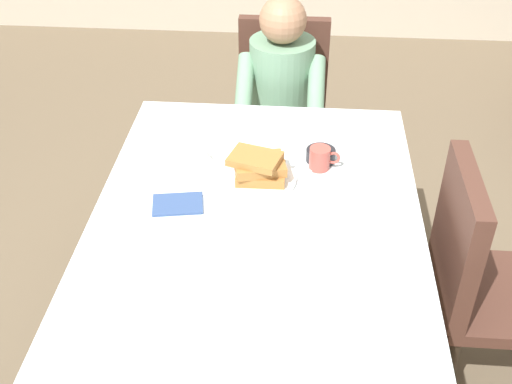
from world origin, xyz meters
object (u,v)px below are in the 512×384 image
Objects in this scene: dining_table_main at (256,235)px; cup_coffee at (320,158)px; plate_breakfast at (257,179)px; breakfast_stack at (258,166)px; syrup_pitcher at (203,154)px; knife_right_of_plate at (310,186)px; spoon_near_edge at (248,234)px; fork_left_of_plate at (204,181)px; chair_diner at (282,103)px; chair_right_side at (479,273)px; diner_person at (281,93)px; bowl_butter at (321,155)px.

dining_table_main is 13.49× the size of cup_coffee.
plate_breakfast is 0.05m from breakfast_stack.
cup_coffee reaches higher than syrup_pitcher.
knife_right_of_plate is 0.34m from spoon_near_edge.
dining_table_main is at bearing -137.39° from fork_left_of_plate.
cup_coffee is (0.22, 0.10, -0.02)m from breakfast_stack.
chair_diner reaches higher than plate_breakfast.
knife_right_of_plate is at bearing -105.58° from cup_coffee.
plate_breakfast is 0.24m from syrup_pitcher.
chair_right_side is 4.28× the size of breakfast_stack.
chair_right_side is 6.20× the size of spoon_near_edge.
syrup_pitcher is (-0.26, -0.87, 0.25)m from chair_diner.
plate_breakfast is at bearing -90.26° from fork_left_of_plate.
breakfast_stack is at bearing 87.46° from chair_diner.
chair_right_side is (0.74, -1.01, -0.14)m from diner_person.
knife_right_of_plate and spoon_near_edge have the same top height.
diner_person is at bearing 86.72° from plate_breakfast.
dining_table_main is 0.28m from fork_left_of_plate.
diner_person reaches higher than plate_breakfast.
dining_table_main is 10.16× the size of spoon_near_edge.
chair_right_side is 8.23× the size of cup_coffee.
chair_diner is 0.93m from cup_coffee.
bowl_butter is 0.45m from fork_left_of_plate.
chair_diner is at bearing -90.00° from diner_person.
bowl_butter is at bearing 70.13° from spoon_near_edge.
chair_diner is at bearing -147.81° from chair_right_side.
spoon_near_edge is (-0.01, -0.30, -0.01)m from plate_breakfast.
fork_left_of_plate and spoon_near_edge have the same top height.
chair_diner is 0.83× the size of diner_person.
chair_right_side is at bearing 14.98° from spoon_near_edge.
spoon_near_edge is (-0.23, -0.45, -0.02)m from bowl_butter.
spoon_near_edge is at bearing -119.95° from cup_coffee.
knife_right_of_plate is (-0.59, 0.18, 0.21)m from chair_right_side.
chair_right_side is 0.70m from bowl_butter.
plate_breakfast is at bearing 86.72° from diner_person.
diner_person is at bearing -144.00° from chair_right_side.
chair_right_side is at bearing -107.24° from knife_right_of_plate.
plate_breakfast is 0.27m from bowl_butter.
diner_person is 0.87m from fork_left_of_plate.
bowl_butter reaches higher than plate_breakfast.
bowl_butter is 0.55× the size of knife_right_of_plate.
knife_right_of_plate is at bearing -17.00° from syrup_pitcher.
breakfast_stack is 1.45× the size of spoon_near_edge.
chair_right_side is 4.65× the size of knife_right_of_plate.
plate_breakfast is 2.55× the size of bowl_butter.
chair_right_side is 0.68m from cup_coffee.
cup_coffee is (0.21, 0.29, 0.13)m from dining_table_main.
cup_coffee is (0.18, -0.88, 0.25)m from chair_diner.
bowl_butter is (0.18, -0.67, 0.09)m from diner_person.
knife_right_of_plate is at bearing 62.42° from spoon_near_edge.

